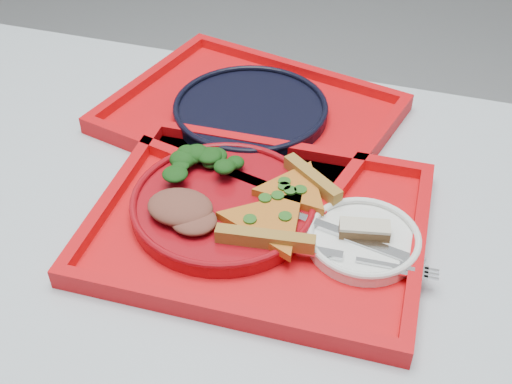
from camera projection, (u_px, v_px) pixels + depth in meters
table at (212, 234)px, 0.99m from camera, size 1.60×0.80×0.75m
tray_main at (259, 226)px, 0.89m from camera, size 0.46×0.36×0.01m
tray_far at (251, 118)px, 1.10m from camera, size 0.52×0.44×0.01m
dinner_plate at (224, 206)px, 0.90m from camera, size 0.26×0.26×0.02m
side_plate at (363, 241)px, 0.85m from camera, size 0.15×0.15×0.01m
navy_plate at (251, 111)px, 1.09m from camera, size 0.26×0.26×0.02m
pizza_slice_a at (270, 220)px, 0.85m from camera, size 0.15×0.16×0.02m
pizza_slice_b at (295, 187)px, 0.90m from camera, size 0.16×0.16×0.02m
salad_heap at (205, 164)px, 0.92m from camera, size 0.09×0.08×0.04m
meat_portion at (180, 207)px, 0.87m from camera, size 0.09×0.07×0.03m
dessert_bar at (365, 229)px, 0.85m from camera, size 0.07×0.04×0.02m
knife at (356, 238)px, 0.84m from camera, size 0.18×0.05×0.01m
fork at (354, 259)px, 0.81m from camera, size 0.19×0.03×0.01m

